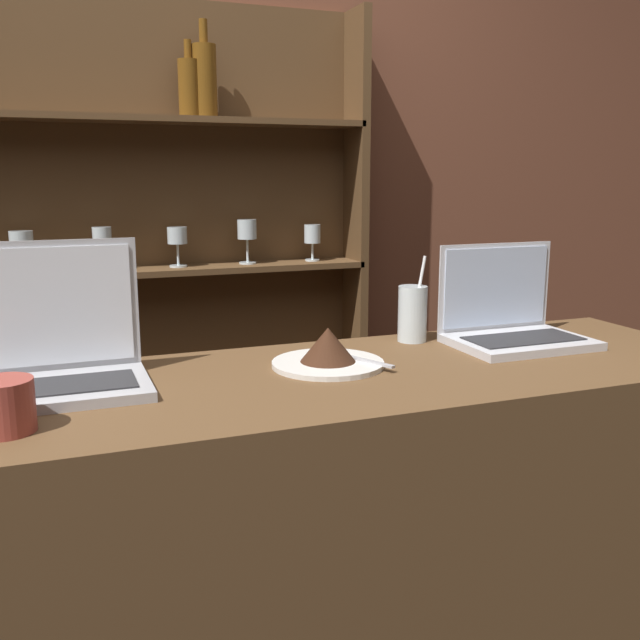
{
  "coord_description": "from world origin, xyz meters",
  "views": [
    {
      "loc": [
        -0.29,
        -0.96,
        1.36
      ],
      "look_at": [
        0.19,
        0.29,
        1.08
      ],
      "focal_mm": 40.0,
      "sensor_mm": 36.0,
      "label": 1
    }
  ],
  "objects_px": {
    "laptop_near": "(50,355)",
    "laptop_far": "(511,321)",
    "water_glass": "(412,314)",
    "cake_plate": "(328,352)",
    "coffee_cup": "(4,406)"
  },
  "relations": [
    {
      "from": "laptop_near",
      "to": "laptop_far",
      "type": "bearing_deg",
      "value": 0.55
    },
    {
      "from": "laptop_far",
      "to": "water_glass",
      "type": "bearing_deg",
      "value": 155.32
    },
    {
      "from": "laptop_near",
      "to": "laptop_far",
      "type": "height_order",
      "value": "laptop_near"
    },
    {
      "from": "cake_plate",
      "to": "laptop_far",
      "type": "bearing_deg",
      "value": 5.3
    },
    {
      "from": "laptop_far",
      "to": "water_glass",
      "type": "relative_size",
      "value": 1.52
    },
    {
      "from": "water_glass",
      "to": "cake_plate",
      "type": "bearing_deg",
      "value": -152.5
    },
    {
      "from": "water_glass",
      "to": "coffee_cup",
      "type": "height_order",
      "value": "water_glass"
    },
    {
      "from": "cake_plate",
      "to": "laptop_near",
      "type": "bearing_deg",
      "value": 176.29
    },
    {
      "from": "laptop_near",
      "to": "coffee_cup",
      "type": "height_order",
      "value": "laptop_near"
    },
    {
      "from": "laptop_far",
      "to": "cake_plate",
      "type": "bearing_deg",
      "value": -174.7
    },
    {
      "from": "laptop_near",
      "to": "cake_plate",
      "type": "distance_m",
      "value": 0.51
    },
    {
      "from": "laptop_far",
      "to": "cake_plate",
      "type": "xyz_separation_m",
      "value": [
        -0.46,
        -0.04,
        -0.02
      ]
    },
    {
      "from": "cake_plate",
      "to": "coffee_cup",
      "type": "distance_m",
      "value": 0.6
    },
    {
      "from": "water_glass",
      "to": "coffee_cup",
      "type": "xyz_separation_m",
      "value": [
        -0.84,
        -0.31,
        -0.02
      ]
    },
    {
      "from": "laptop_near",
      "to": "water_glass",
      "type": "distance_m",
      "value": 0.78
    }
  ]
}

